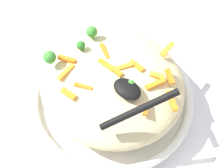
% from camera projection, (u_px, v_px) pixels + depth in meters
% --- Properties ---
extents(ground_plane, '(2.40, 2.40, 0.00)m').
position_uv_depth(ground_plane, '(112.00, 103.00, 0.71)').
color(ground_plane, silver).
extents(serving_bowl, '(0.36, 0.36, 0.04)m').
position_uv_depth(serving_bowl, '(112.00, 98.00, 0.69)').
color(serving_bowl, white).
rests_on(serving_bowl, ground_plane).
extents(pasta_mound, '(0.30, 0.29, 0.10)m').
position_uv_depth(pasta_mound, '(112.00, 83.00, 0.64)').
color(pasta_mound, beige).
rests_on(pasta_mound, serving_bowl).
extents(carrot_piece_0, '(0.04, 0.02, 0.01)m').
position_uv_depth(carrot_piece_0, '(67.00, 59.00, 0.62)').
color(carrot_piece_0, orange).
rests_on(carrot_piece_0, pasta_mound).
extents(carrot_piece_1, '(0.04, 0.02, 0.01)m').
position_uv_depth(carrot_piece_1, '(83.00, 87.00, 0.58)').
color(carrot_piece_1, orange).
rests_on(carrot_piece_1, pasta_mound).
extents(carrot_piece_2, '(0.04, 0.03, 0.01)m').
position_uv_depth(carrot_piece_2, '(172.00, 101.00, 0.56)').
color(carrot_piece_2, orange).
rests_on(carrot_piece_2, pasta_mound).
extents(carrot_piece_3, '(0.03, 0.04, 0.01)m').
position_uv_depth(carrot_piece_3, '(123.00, 67.00, 0.60)').
color(carrot_piece_3, orange).
rests_on(carrot_piece_3, pasta_mound).
extents(carrot_piece_4, '(0.02, 0.04, 0.01)m').
position_uv_depth(carrot_piece_4, '(155.00, 84.00, 0.58)').
color(carrot_piece_4, orange).
rests_on(carrot_piece_4, pasta_mound).
extents(carrot_piece_5, '(0.03, 0.03, 0.01)m').
position_uv_depth(carrot_piece_5, '(170.00, 76.00, 0.59)').
color(carrot_piece_5, orange).
rests_on(carrot_piece_5, pasta_mound).
extents(carrot_piece_6, '(0.01, 0.04, 0.01)m').
position_uv_depth(carrot_piece_6, '(167.00, 49.00, 0.63)').
color(carrot_piece_6, orange).
rests_on(carrot_piece_6, pasta_mound).
extents(carrot_piece_7, '(0.01, 0.04, 0.01)m').
position_uv_depth(carrot_piece_7, '(66.00, 72.00, 0.60)').
color(carrot_piece_7, orange).
rests_on(carrot_piece_7, pasta_mound).
extents(carrot_piece_8, '(0.04, 0.03, 0.01)m').
position_uv_depth(carrot_piece_8, '(105.00, 51.00, 0.63)').
color(carrot_piece_8, orange).
rests_on(carrot_piece_8, pasta_mound).
extents(carrot_piece_9, '(0.02, 0.03, 0.01)m').
position_uv_depth(carrot_piece_9, '(146.00, 109.00, 0.55)').
color(carrot_piece_9, orange).
rests_on(carrot_piece_9, pasta_mound).
extents(carrot_piece_10, '(0.03, 0.01, 0.01)m').
position_uv_depth(carrot_piece_10, '(115.00, 73.00, 0.59)').
color(carrot_piece_10, orange).
rests_on(carrot_piece_10, pasta_mound).
extents(carrot_piece_11, '(0.03, 0.01, 0.01)m').
position_uv_depth(carrot_piece_11, '(68.00, 94.00, 0.57)').
color(carrot_piece_11, orange).
rests_on(carrot_piece_11, pasta_mound).
extents(carrot_piece_12, '(0.03, 0.01, 0.01)m').
position_uv_depth(carrot_piece_12, '(137.00, 66.00, 0.60)').
color(carrot_piece_12, orange).
rests_on(carrot_piece_12, pasta_mound).
extents(carrot_piece_13, '(0.03, 0.02, 0.01)m').
position_uv_depth(carrot_piece_13, '(157.00, 76.00, 0.59)').
color(carrot_piece_13, orange).
rests_on(carrot_piece_13, pasta_mound).
extents(carrot_piece_14, '(0.04, 0.01, 0.01)m').
position_uv_depth(carrot_piece_14, '(105.00, 66.00, 0.60)').
color(carrot_piece_14, orange).
rests_on(carrot_piece_14, pasta_mound).
extents(broccoli_floret_0, '(0.02, 0.02, 0.02)m').
position_uv_depth(broccoli_floret_0, '(83.00, 44.00, 0.63)').
color(broccoli_floret_0, '#296820').
rests_on(broccoli_floret_0, pasta_mound).
extents(broccoli_floret_1, '(0.02, 0.02, 0.02)m').
position_uv_depth(broccoli_floret_1, '(131.00, 84.00, 0.57)').
color(broccoli_floret_1, '#377928').
rests_on(broccoli_floret_1, pasta_mound).
extents(broccoli_floret_2, '(0.03, 0.03, 0.03)m').
position_uv_depth(broccoli_floret_2, '(50.00, 57.00, 0.60)').
color(broccoli_floret_2, '#377928').
rests_on(broccoli_floret_2, pasta_mound).
extents(broccoli_floret_3, '(0.02, 0.02, 0.03)m').
position_uv_depth(broccoli_floret_3, '(92.00, 32.00, 0.64)').
color(broccoli_floret_3, '#377928').
rests_on(broccoli_floret_3, pasta_mound).
extents(serving_spoon, '(0.12, 0.12, 0.08)m').
position_uv_depth(serving_spoon, '(131.00, 96.00, 0.54)').
color(serving_spoon, black).
rests_on(serving_spoon, pasta_mound).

